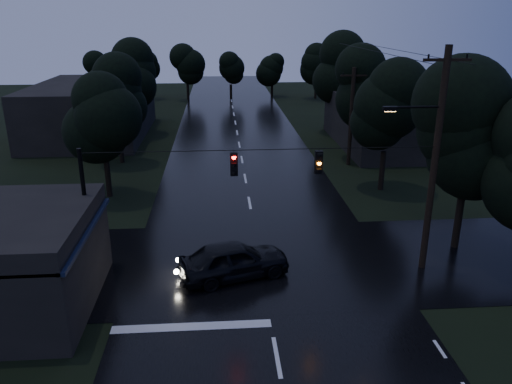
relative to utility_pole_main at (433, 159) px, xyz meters
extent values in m
cube|color=black|center=(-7.41, 19.00, -5.26)|extent=(12.00, 120.00, 0.02)
cube|color=black|center=(-7.41, 1.00, -5.26)|extent=(60.00, 9.00, 0.02)
cube|color=black|center=(-17.41, -2.00, -2.06)|extent=(6.00, 7.00, 0.12)
cube|color=black|center=(-14.41, -2.00, -2.06)|extent=(0.30, 7.00, 0.15)
cylinder|color=black|center=(-14.61, -5.00, -3.76)|extent=(0.10, 0.10, 3.00)
cylinder|color=black|center=(-14.61, 1.00, -3.76)|extent=(0.10, 0.10, 3.00)
cube|color=#E8A95D|center=(-14.46, -3.50, -2.76)|extent=(0.06, 1.60, 0.50)
cube|color=#E8A95D|center=(-14.46, -0.80, -2.76)|extent=(0.06, 1.20, 0.50)
cube|color=black|center=(6.59, 23.00, -3.06)|extent=(10.00, 14.00, 4.40)
cube|color=black|center=(-21.41, 29.00, -2.76)|extent=(10.00, 16.00, 5.00)
cylinder|color=black|center=(0.09, 0.00, -0.26)|extent=(0.30, 0.30, 10.00)
cube|color=black|center=(0.09, 0.00, 4.14)|extent=(2.00, 0.12, 0.12)
cylinder|color=black|center=(-1.01, 0.00, 2.24)|extent=(2.20, 0.10, 0.10)
cube|color=black|center=(-2.11, 0.00, 2.19)|extent=(0.60, 0.25, 0.18)
cube|color=#FFB266|center=(-2.11, 0.00, 2.09)|extent=(0.45, 0.18, 0.03)
cylinder|color=black|center=(0.89, 17.00, -1.51)|extent=(0.30, 0.30, 7.50)
cube|color=black|center=(0.89, 17.00, 1.64)|extent=(2.00, 0.12, 0.12)
cylinder|color=black|center=(-14.91, 0.00, -2.26)|extent=(0.18, 0.18, 6.00)
cylinder|color=black|center=(-7.41, 0.00, 0.54)|extent=(15.00, 0.03, 0.03)
cube|color=black|center=(-8.61, 0.00, -0.06)|extent=(0.32, 0.25, 1.00)
sphere|color=#FF0C07|center=(-8.61, -0.15, -0.06)|extent=(0.18, 0.18, 0.18)
cube|color=black|center=(-5.01, 0.00, -0.06)|extent=(0.32, 0.25, 1.00)
sphere|color=orange|center=(-5.01, -0.15, -0.06)|extent=(0.18, 0.18, 0.18)
cylinder|color=black|center=(2.59, 2.00, -3.86)|extent=(0.36, 0.36, 2.80)
sphere|color=black|center=(2.59, 2.00, -0.46)|extent=(4.48, 4.48, 4.48)
sphere|color=black|center=(2.59, 2.00, 0.74)|extent=(4.48, 4.48, 4.48)
sphere|color=black|center=(2.59, 2.00, 1.94)|extent=(4.48, 4.48, 4.48)
cylinder|color=black|center=(-16.41, 11.00, -4.03)|extent=(0.36, 0.36, 2.45)
sphere|color=black|center=(-16.41, 11.00, -1.06)|extent=(3.92, 3.92, 3.92)
sphere|color=black|center=(-16.41, 11.00, -0.01)|extent=(3.92, 3.92, 3.92)
sphere|color=black|center=(-16.41, 11.00, 1.04)|extent=(3.92, 3.92, 3.92)
cylinder|color=black|center=(-17.01, 19.00, -3.95)|extent=(0.36, 0.36, 2.62)
sphere|color=black|center=(-17.01, 19.00, -0.76)|extent=(4.20, 4.20, 4.20)
sphere|color=black|center=(-17.01, 19.00, 0.37)|extent=(4.20, 4.20, 4.20)
sphere|color=black|center=(-17.01, 19.00, 1.49)|extent=(4.20, 4.20, 4.20)
cylinder|color=black|center=(-17.61, 29.00, -3.86)|extent=(0.36, 0.36, 2.80)
sphere|color=black|center=(-17.61, 29.00, -0.46)|extent=(4.48, 4.48, 4.48)
sphere|color=black|center=(-17.61, 29.00, 0.74)|extent=(4.48, 4.48, 4.48)
sphere|color=black|center=(-17.61, 29.00, 1.94)|extent=(4.48, 4.48, 4.48)
cylinder|color=black|center=(1.59, 11.00, -3.95)|extent=(0.36, 0.36, 2.62)
sphere|color=black|center=(1.59, 11.00, -0.76)|extent=(4.20, 4.20, 4.20)
sphere|color=black|center=(1.59, 11.00, 0.37)|extent=(4.20, 4.20, 4.20)
sphere|color=black|center=(1.59, 11.00, 1.49)|extent=(4.20, 4.20, 4.20)
cylinder|color=black|center=(2.19, 19.00, -3.86)|extent=(0.36, 0.36, 2.80)
sphere|color=black|center=(2.19, 19.00, -0.46)|extent=(4.48, 4.48, 4.48)
sphere|color=black|center=(2.19, 19.00, 0.74)|extent=(4.48, 4.48, 4.48)
sphere|color=black|center=(2.19, 19.00, 1.94)|extent=(4.48, 4.48, 4.48)
cylinder|color=black|center=(2.79, 29.00, -3.77)|extent=(0.36, 0.36, 2.97)
sphere|color=black|center=(2.79, 29.00, -0.16)|extent=(4.76, 4.76, 4.76)
sphere|color=black|center=(2.79, 29.00, 1.12)|extent=(4.76, 4.76, 4.76)
sphere|color=black|center=(2.79, 29.00, 2.39)|extent=(4.76, 4.76, 4.76)
imported|color=black|center=(-8.68, -0.25, -4.42)|extent=(5.30, 3.36, 1.68)
camera|label=1|loc=(-9.19, -20.15, 5.81)|focal=35.00mm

